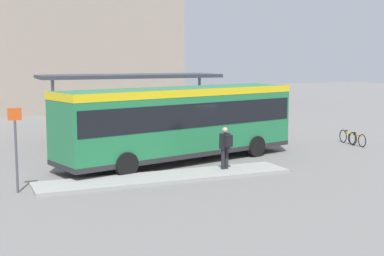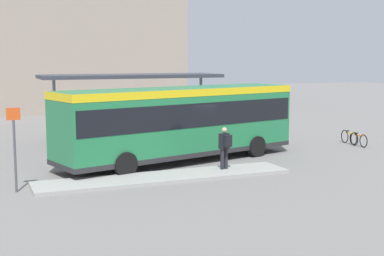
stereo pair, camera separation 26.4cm
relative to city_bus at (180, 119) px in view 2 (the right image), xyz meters
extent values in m
plane|color=slate|center=(-0.01, 0.00, -1.84)|extent=(120.00, 120.00, 0.00)
cube|color=#9E9E99|center=(-1.72, -2.88, -1.78)|extent=(9.52, 1.80, 0.12)
cube|color=#237A47|center=(-0.01, 0.00, -0.09)|extent=(11.16, 5.12, 2.80)
cube|color=yellow|center=(-0.01, 0.00, 1.16)|extent=(11.19, 5.14, 0.30)
cube|color=black|center=(-0.01, 0.00, 0.24)|extent=(10.96, 5.09, 0.98)
cube|color=black|center=(5.24, 1.39, 0.24)|extent=(0.64, 2.16, 1.08)
cube|color=#28282B|center=(-0.01, 0.00, -1.39)|extent=(11.17, 5.13, 0.20)
cylinder|color=black|center=(2.97, 1.98, -1.38)|extent=(0.98, 0.51, 0.94)
cylinder|color=black|center=(3.56, -0.25, -1.38)|extent=(0.98, 0.51, 0.94)
cylinder|color=black|center=(-3.57, 0.25, -1.38)|extent=(0.98, 0.51, 0.94)
cylinder|color=black|center=(-2.98, -1.98, -1.38)|extent=(0.98, 0.51, 0.94)
cylinder|color=#232328|center=(0.70, -2.67, -1.33)|extent=(0.15, 0.15, 0.80)
cylinder|color=#232328|center=(0.87, -2.63, -1.33)|extent=(0.15, 0.15, 0.80)
cube|color=black|center=(0.79, -2.65, -0.63)|extent=(0.44, 0.30, 0.60)
cube|color=black|center=(0.83, -2.85, -0.60)|extent=(0.34, 0.26, 0.45)
sphere|color=tan|center=(0.79, -2.65, -0.20)|extent=(0.22, 0.22, 0.22)
torus|color=black|center=(9.71, -0.10, -1.52)|extent=(0.12, 0.66, 0.66)
torus|color=black|center=(9.81, 0.78, -1.52)|extent=(0.12, 0.66, 0.66)
cylinder|color=orange|center=(9.76, 0.34, -1.31)|extent=(0.11, 0.69, 0.04)
cylinder|color=orange|center=(9.78, 0.50, -1.36)|extent=(0.04, 0.04, 0.32)
cube|color=black|center=(9.78, 0.50, -1.20)|extent=(0.09, 0.19, 0.04)
cylinder|color=orange|center=(9.72, -0.01, -1.23)|extent=(0.48, 0.09, 0.03)
torus|color=black|center=(9.67, 0.55, -1.51)|extent=(0.14, 0.68, 0.68)
torus|color=black|center=(9.80, 1.46, -1.51)|extent=(0.14, 0.68, 0.68)
cylinder|color=gold|center=(9.74, 1.00, -1.28)|extent=(0.13, 0.72, 0.04)
cylinder|color=gold|center=(9.76, 1.17, -1.34)|extent=(0.04, 0.04, 0.33)
cube|color=black|center=(9.76, 1.17, -1.17)|extent=(0.09, 0.19, 0.04)
cylinder|color=gold|center=(9.69, 0.64, -1.20)|extent=(0.48, 0.10, 0.03)
cube|color=#383D47|center=(-0.39, 6.05, 1.63)|extent=(9.34, 3.01, 0.18)
cylinder|color=gray|center=(-4.36, 6.05, -0.15)|extent=(0.16, 0.16, 3.38)
cylinder|color=gray|center=(3.58, 6.05, -0.15)|extent=(0.16, 0.16, 3.38)
cylinder|color=#4C4C51|center=(-6.94, -2.89, -0.64)|extent=(0.08, 0.08, 2.40)
cube|color=#D84C19|center=(-6.94, -2.89, 0.76)|extent=(0.44, 0.03, 0.40)
cube|color=gray|center=(-4.78, 28.58, 6.69)|extent=(27.65, 14.20, 17.06)
camera|label=1|loc=(-8.41, -20.90, 2.54)|focal=50.00mm
camera|label=2|loc=(-8.17, -21.01, 2.54)|focal=50.00mm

